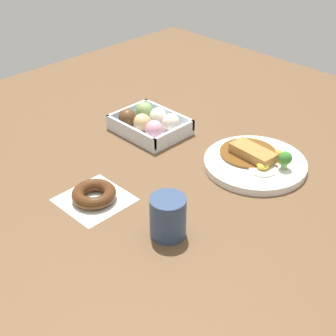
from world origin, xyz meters
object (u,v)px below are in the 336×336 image
at_px(curry_plate, 255,162).
at_px(coffee_mug, 168,217).
at_px(chocolate_ring_donut, 94,195).
at_px(donut_box, 150,123).

distance_m(curry_plate, coffee_mug, 0.33).
height_order(chocolate_ring_donut, coffee_mug, coffee_mug).
bearing_deg(chocolate_ring_donut, curry_plate, -114.93).
relative_size(curry_plate, coffee_mug, 2.85).
xyz_separation_m(donut_box, coffee_mug, (-0.34, 0.27, 0.02)).
xyz_separation_m(donut_box, chocolate_ring_donut, (-0.14, 0.30, -0.01)).
bearing_deg(chocolate_ring_donut, coffee_mug, -169.93).
distance_m(chocolate_ring_donut, coffee_mug, 0.20).
height_order(donut_box, coffee_mug, coffee_mug).
relative_size(donut_box, coffee_mug, 2.19).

